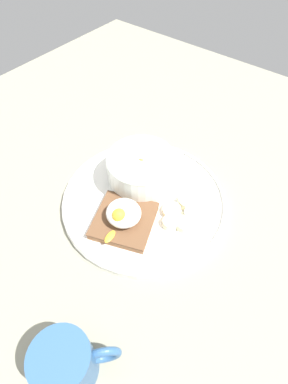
{
  "coord_description": "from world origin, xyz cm",
  "views": [
    {
      "loc": [
        -21.13,
        26.93,
        47.15
      ],
      "look_at": [
        0.0,
        0.0,
        5.0
      ],
      "focal_mm": 28.0,
      "sensor_mm": 36.0,
      "label": 1
    }
  ],
  "objects_px": {
    "banana_slice_left": "(184,224)",
    "coffee_mug": "(67,363)",
    "banana_slice_front": "(172,211)",
    "banana_slice_right": "(194,213)",
    "toast_slice": "(124,220)",
    "banana_slice_inner": "(171,223)",
    "poached_egg": "(123,213)",
    "oatmeal_bowl": "(141,169)",
    "banana_slice_back": "(186,202)"
  },
  "relations": [
    {
      "from": "poached_egg",
      "to": "banana_slice_back",
      "type": "distance_m",
      "value": 0.12
    },
    {
      "from": "banana_slice_right",
      "to": "banana_slice_inner",
      "type": "xyz_separation_m",
      "value": [
        0.02,
        0.04,
        0.0
      ]
    },
    {
      "from": "poached_egg",
      "to": "coffee_mug",
      "type": "bearing_deg",
      "value": 113.3
    },
    {
      "from": "banana_slice_right",
      "to": "banana_slice_inner",
      "type": "relative_size",
      "value": 0.95
    },
    {
      "from": "banana_slice_front",
      "to": "banana_slice_right",
      "type": "height_order",
      "value": "banana_slice_front"
    },
    {
      "from": "banana_slice_left",
      "to": "banana_slice_inner",
      "type": "relative_size",
      "value": 0.94
    },
    {
      "from": "oatmeal_bowl",
      "to": "toast_slice",
      "type": "relative_size",
      "value": 1.0
    },
    {
      "from": "banana_slice_left",
      "to": "coffee_mug",
      "type": "distance_m",
      "value": 0.27
    },
    {
      "from": "oatmeal_bowl",
      "to": "banana_slice_inner",
      "type": "distance_m",
      "value": 0.12
    },
    {
      "from": "oatmeal_bowl",
      "to": "banana_slice_left",
      "type": "distance_m",
      "value": 0.13
    },
    {
      "from": "banana_slice_right",
      "to": "banana_slice_inner",
      "type": "bearing_deg",
      "value": 63.7
    },
    {
      "from": "banana_slice_left",
      "to": "banana_slice_inner",
      "type": "xyz_separation_m",
      "value": [
        0.02,
        0.01,
        -0.0
      ]
    },
    {
      "from": "banana_slice_back",
      "to": "banana_slice_inner",
      "type": "relative_size",
      "value": 1.24
    },
    {
      "from": "banana_slice_inner",
      "to": "coffee_mug",
      "type": "relative_size",
      "value": 0.41
    },
    {
      "from": "toast_slice",
      "to": "banana_slice_front",
      "type": "xyz_separation_m",
      "value": [
        -0.05,
        -0.07,
        -0.0
      ]
    },
    {
      "from": "banana_slice_back",
      "to": "oatmeal_bowl",
      "type": "bearing_deg",
      "value": 3.83
    },
    {
      "from": "banana_slice_left",
      "to": "banana_slice_inner",
      "type": "distance_m",
      "value": 0.02
    },
    {
      "from": "toast_slice",
      "to": "banana_slice_front",
      "type": "relative_size",
      "value": 2.81
    },
    {
      "from": "poached_egg",
      "to": "banana_slice_front",
      "type": "relative_size",
      "value": 1.86
    },
    {
      "from": "poached_egg",
      "to": "coffee_mug",
      "type": "xyz_separation_m",
      "value": [
        -0.09,
        0.21,
        -0.0
      ]
    },
    {
      "from": "banana_slice_left",
      "to": "banana_slice_back",
      "type": "height_order",
      "value": "same"
    },
    {
      "from": "banana_slice_inner",
      "to": "oatmeal_bowl",
      "type": "bearing_deg",
      "value": -25.28
    },
    {
      "from": "toast_slice",
      "to": "poached_egg",
      "type": "xyz_separation_m",
      "value": [
        -0.0,
        0.0,
        0.02
      ]
    },
    {
      "from": "oatmeal_bowl",
      "to": "banana_slice_right",
      "type": "xyz_separation_m",
      "value": [
        -0.12,
        0.01,
        -0.03
      ]
    },
    {
      "from": "banana_slice_front",
      "to": "banana_slice_left",
      "type": "xyz_separation_m",
      "value": [
        -0.03,
        0.01,
        0.0
      ]
    },
    {
      "from": "oatmeal_bowl",
      "to": "banana_slice_left",
      "type": "height_order",
      "value": "oatmeal_bowl"
    },
    {
      "from": "banana_slice_left",
      "to": "banana_slice_right",
      "type": "distance_m",
      "value": 0.03
    },
    {
      "from": "banana_slice_front",
      "to": "banana_slice_left",
      "type": "relative_size",
      "value": 1.32
    },
    {
      "from": "toast_slice",
      "to": "banana_slice_inner",
      "type": "relative_size",
      "value": 3.46
    },
    {
      "from": "toast_slice",
      "to": "banana_slice_left",
      "type": "distance_m",
      "value": 0.1
    },
    {
      "from": "banana_slice_left",
      "to": "banana_slice_right",
      "type": "relative_size",
      "value": 0.99
    },
    {
      "from": "banana_slice_right",
      "to": "oatmeal_bowl",
      "type": "bearing_deg",
      "value": -2.7
    },
    {
      "from": "oatmeal_bowl",
      "to": "banana_slice_back",
      "type": "height_order",
      "value": "oatmeal_bowl"
    },
    {
      "from": "poached_egg",
      "to": "banana_slice_left",
      "type": "xyz_separation_m",
      "value": [
        -0.09,
        -0.06,
        -0.03
      ]
    },
    {
      "from": "banana_slice_front",
      "to": "banana_slice_back",
      "type": "relative_size",
      "value": 0.99
    },
    {
      "from": "banana_slice_front",
      "to": "banana_slice_right",
      "type": "relative_size",
      "value": 1.3
    },
    {
      "from": "banana_slice_front",
      "to": "coffee_mug",
      "type": "distance_m",
      "value": 0.28
    },
    {
      "from": "banana_slice_front",
      "to": "banana_slice_back",
      "type": "height_order",
      "value": "banana_slice_back"
    },
    {
      "from": "banana_slice_back",
      "to": "poached_egg",
      "type": "bearing_deg",
      "value": 59.54
    },
    {
      "from": "oatmeal_bowl",
      "to": "coffee_mug",
      "type": "bearing_deg",
      "value": 112.68
    },
    {
      "from": "toast_slice",
      "to": "banana_slice_inner",
      "type": "xyz_separation_m",
      "value": [
        -0.07,
        -0.05,
        -0.0
      ]
    },
    {
      "from": "oatmeal_bowl",
      "to": "toast_slice",
      "type": "distance_m",
      "value": 0.11
    },
    {
      "from": "toast_slice",
      "to": "banana_slice_right",
      "type": "height_order",
      "value": "toast_slice"
    },
    {
      "from": "banana_slice_left",
      "to": "banana_slice_front",
      "type": "bearing_deg",
      "value": -17.39
    },
    {
      "from": "toast_slice",
      "to": "banana_slice_front",
      "type": "height_order",
      "value": "toast_slice"
    },
    {
      "from": "toast_slice",
      "to": "banana_slice_right",
      "type": "xyz_separation_m",
      "value": [
        -0.09,
        -0.09,
        -0.0
      ]
    },
    {
      "from": "banana_slice_left",
      "to": "toast_slice",
      "type": "bearing_deg",
      "value": 34.28
    },
    {
      "from": "poached_egg",
      "to": "banana_slice_back",
      "type": "relative_size",
      "value": 1.85
    },
    {
      "from": "toast_slice",
      "to": "poached_egg",
      "type": "height_order",
      "value": "poached_egg"
    },
    {
      "from": "toast_slice",
      "to": "banana_slice_left",
      "type": "xyz_separation_m",
      "value": [
        -0.09,
        -0.06,
        -0.0
      ]
    }
  ]
}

